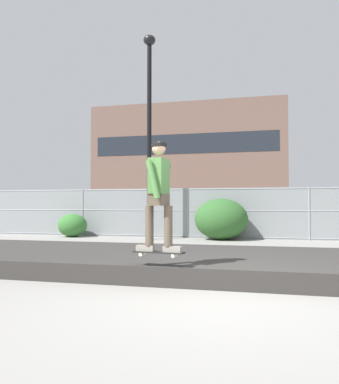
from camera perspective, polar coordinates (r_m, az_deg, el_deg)
ground_plane at (r=5.29m, az=6.63°, el=-15.49°), size 120.00×120.00×0.00m
gravel_berm at (r=7.49m, az=8.81°, el=-10.21°), size 13.53×3.39×0.31m
skateboard at (r=6.01m, az=-1.59°, el=-8.82°), size 0.82×0.28×0.07m
skater at (r=5.97m, az=-1.58°, el=0.37°), size 0.73×0.60×1.68m
chain_fence at (r=14.38m, az=11.18°, el=-3.03°), size 21.54×0.06×1.85m
street_lamp at (r=14.29m, az=-2.97°, el=11.45°), size 0.44×0.44×7.35m
parked_car_near at (r=18.95m, az=-4.65°, el=-3.04°), size 4.49×2.13×1.66m
library_building at (r=55.33m, az=3.30°, el=4.37°), size 25.49×11.77×14.36m
shrub_left at (r=15.47m, az=-13.98°, el=-4.73°), size 1.15×0.94×0.89m
shrub_center at (r=13.89m, az=7.55°, el=-3.96°), size 1.87×1.53×1.45m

